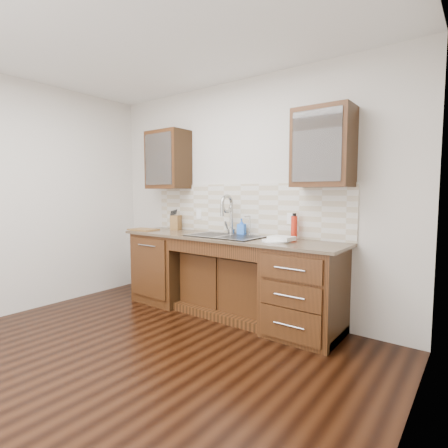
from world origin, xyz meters
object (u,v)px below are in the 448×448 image
Objects in this scene: plate at (275,241)px; cutting_board at (144,229)px; water_bottle at (294,228)px; soap_bottle at (242,227)px; knife_block at (176,222)px.

plate is 1.90m from cutting_board.
soap_bottle is at bearing -179.58° from water_bottle.
knife_block is at bearing -178.82° from water_bottle.
cutting_board is (-0.30, -0.29, -0.09)m from knife_block.
water_bottle is (0.66, 0.00, 0.03)m from soap_bottle.
knife_block reaches higher than plate.
cutting_board reaches higher than plate.
knife_block is 0.53× the size of cutting_board.
cutting_board is (-1.90, -0.07, 0.00)m from plate.
plate is at bearing -32.72° from knife_block.
soap_bottle is 0.53× the size of cutting_board.
knife_block is at bearing 167.87° from soap_bottle.
soap_bottle and knife_block have the same top height.
cutting_board is (-1.33, -0.32, -0.09)m from soap_bottle.
knife_block is at bearing 44.51° from cutting_board.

